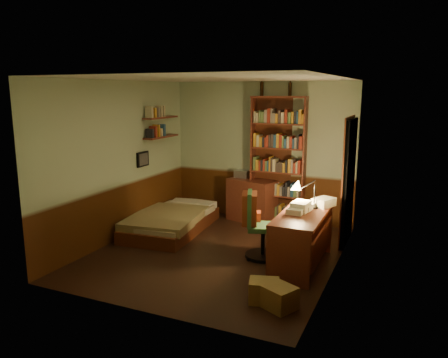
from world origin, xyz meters
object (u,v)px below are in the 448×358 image
at_px(desk, 302,240).
at_px(cardboard_box_b, 278,297).
at_px(bookshelf, 278,161).
at_px(desk_lamp, 315,188).
at_px(bed, 172,214).
at_px(mini_stereo, 242,174).
at_px(cardboard_box_a, 264,291).
at_px(office_chair, 263,222).
at_px(dresser, 252,200).

distance_m(desk, cardboard_box_b, 1.32).
xyz_separation_m(bookshelf, desk_lamp, (1.01, -1.52, -0.10)).
relative_size(bed, cardboard_box_b, 5.32).
bearing_deg(bed, mini_stereo, 50.79).
distance_m(cardboard_box_a, cardboard_box_b, 0.21).
relative_size(mini_stereo, office_chair, 0.25).
distance_m(desk, desk_lamp, 0.76).
bearing_deg(office_chair, desk, -27.43).
xyz_separation_m(mini_stereo, desk, (1.65, -1.90, -0.49)).
relative_size(desk, office_chair, 1.32).
relative_size(desk_lamp, cardboard_box_a, 1.69).
bearing_deg(mini_stereo, desk_lamp, -38.63).
bearing_deg(cardboard_box_b, bed, 142.73).
xyz_separation_m(dresser, cardboard_box_a, (1.27, -2.99, -0.27)).
xyz_separation_m(bed, dresser, (1.09, 1.12, 0.11)).
bearing_deg(bed, desk_lamp, -12.01).
bearing_deg(office_chair, bed, 143.92).
bearing_deg(desk, mini_stereo, 130.33).
distance_m(mini_stereo, cardboard_box_a, 3.54).
height_order(dresser, desk_lamp, desk_lamp).
height_order(cardboard_box_a, cardboard_box_b, same).
bearing_deg(office_chair, desk_lamp, 1.07).
height_order(bookshelf, desk_lamp, bookshelf).
distance_m(bed, dresser, 1.57).
bearing_deg(desk, cardboard_box_a, -97.02).
distance_m(dresser, cardboard_box_b, 3.40).
relative_size(desk, cardboard_box_a, 4.13).
xyz_separation_m(bed, desk_lamp, (2.57, -0.32, 0.77)).
bearing_deg(office_chair, cardboard_box_a, -89.71).
bearing_deg(bookshelf, cardboard_box_a, -79.35).
distance_m(dresser, office_chair, 1.87).
distance_m(bed, desk_lamp, 2.70).
bearing_deg(bookshelf, desk, -67.23).
height_order(desk, cardboard_box_b, desk).
xyz_separation_m(dresser, desk_lamp, (1.48, -1.43, 0.66)).
relative_size(desk_lamp, cardboard_box_b, 1.60).
xyz_separation_m(office_chair, cardboard_box_b, (0.66, -1.38, -0.41)).
bearing_deg(bed, dresser, 40.64).
distance_m(dresser, desk, 2.26).
bearing_deg(dresser, mini_stereo, 168.51).
distance_m(bookshelf, cardboard_box_a, 3.34).
bearing_deg(desk, cardboard_box_b, -87.90).
distance_m(mini_stereo, office_chair, 2.12).
height_order(mini_stereo, cardboard_box_a, mini_stereo).
distance_m(office_chair, cardboard_box_b, 1.58).
distance_m(desk_lamp, cardboard_box_a, 1.82).
bearing_deg(dresser, bed, -119.03).
bearing_deg(bookshelf, office_chair, -83.26).
bearing_deg(cardboard_box_a, mini_stereo, 115.95).
xyz_separation_m(dresser, cardboard_box_b, (1.46, -3.06, -0.27)).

